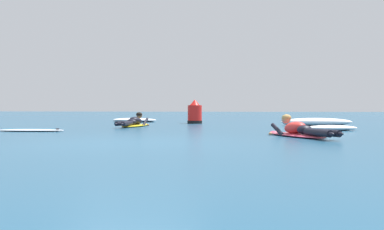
# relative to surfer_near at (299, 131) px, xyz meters

# --- Properties ---
(ground_plane) EXTENTS (120.00, 120.00, 0.00)m
(ground_plane) POSITION_rel_surfer_near_xyz_m (-3.15, 7.82, -0.14)
(ground_plane) COLOR navy
(surfer_near) EXTENTS (1.61, 2.47, 0.54)m
(surfer_near) POSITION_rel_surfer_near_xyz_m (0.00, 0.00, 0.00)
(surfer_near) COLOR #E54C66
(surfer_near) RESTS_ON ground
(surfer_far) EXTENTS (0.59, 2.69, 0.54)m
(surfer_far) POSITION_rel_surfer_near_xyz_m (-5.29, 4.40, -0.00)
(surfer_far) COLOR yellow
(surfer_far) RESTS_ON ground
(drifting_surfboard) EXTENTS (1.89, 0.75, 0.16)m
(drifting_surfboard) POSITION_rel_surfer_near_xyz_m (-7.02, 0.91, -0.10)
(drifting_surfboard) COLOR silver
(drifting_surfboard) RESTS_ON ground
(whitewater_front) EXTENTS (1.47, 0.75, 0.15)m
(whitewater_front) POSITION_rel_surfer_near_xyz_m (1.04, 3.04, -0.07)
(whitewater_front) COLOR white
(whitewater_front) RESTS_ON ground
(whitewater_mid_left) EXTENTS (2.51, 0.76, 0.28)m
(whitewater_mid_left) POSITION_rel_surfer_near_xyz_m (0.90, 6.33, -0.01)
(whitewater_mid_left) COLOR white
(whitewater_mid_left) RESTS_ON ground
(whitewater_mid_right) EXTENTS (2.39, 1.55, 0.18)m
(whitewater_mid_right) POSITION_rel_surfer_near_xyz_m (-6.93, 9.31, -0.05)
(whitewater_mid_right) COLOR white
(whitewater_mid_right) RESTS_ON ground
(channel_marker_buoy) EXTENTS (0.61, 0.61, 0.99)m
(channel_marker_buoy) POSITION_rel_surfer_near_xyz_m (-3.82, 7.81, 0.25)
(channel_marker_buoy) COLOR red
(channel_marker_buoy) RESTS_ON ground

